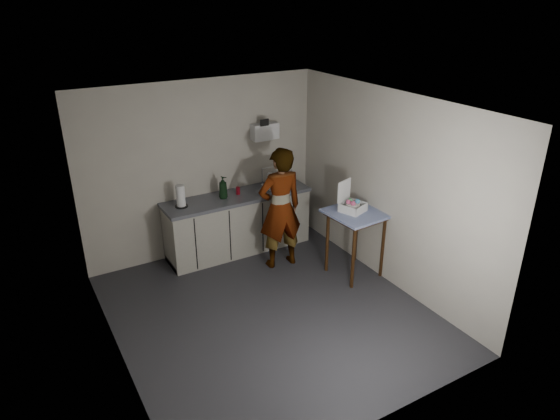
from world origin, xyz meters
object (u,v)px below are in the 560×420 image
side_table (356,220)px  dish_rack (277,182)px  kitchen_counter (238,225)px  dark_bottle (222,190)px  soap_bottle (223,187)px  bakery_box (352,205)px  paper_towel (181,197)px  standing_man (280,208)px  soda_can (238,191)px

side_table → dish_rack: (-0.41, 1.47, 0.14)m
kitchen_counter → dark_bottle: bearing=178.2°
soap_bottle → dark_bottle: 0.05m
dish_rack → side_table: bearing=-74.4°
side_table → bakery_box: bakery_box is taller
paper_towel → bakery_box: size_ratio=0.77×
side_table → kitchen_counter: bearing=123.0°
standing_man → dark_bottle: 0.92m
side_table → soda_can: soda_can is taller
dish_rack → standing_man: bearing=-116.2°
soap_bottle → paper_towel: size_ratio=1.05×
dish_rack → bakery_box: bakery_box is taller
standing_man → dish_rack: size_ratio=4.30×
standing_man → soap_bottle: (-0.55, 0.70, 0.19)m
side_table → dark_bottle: size_ratio=3.97×
soap_bottle → paper_towel: soap_bottle is taller
standing_man → dish_rack: bearing=-112.1°
soda_can → side_table: bearing=-54.3°
soda_can → dish_rack: 0.65m
side_table → soda_can: (-1.07, 1.49, 0.14)m
dark_bottle → dish_rack: size_ratio=0.58×
kitchen_counter → soda_can: size_ratio=19.83×
paper_towel → bakery_box: bearing=-36.1°
dish_rack → kitchen_counter: bearing=-178.3°
soda_can → paper_towel: paper_towel is taller
bakery_box → kitchen_counter: bearing=107.8°
side_table → soap_bottle: 1.98m
dark_bottle → paper_towel: paper_towel is taller
standing_man → dark_bottle: bearing=-47.6°
bakery_box → side_table: bearing=-73.0°
kitchen_counter → soda_can: (0.03, 0.03, 0.54)m
soda_can → dish_rack: dish_rack is taller
soap_bottle → standing_man: bearing=-51.8°
bakery_box → standing_man: bearing=117.1°
dark_bottle → paper_towel: bearing=-179.7°
kitchen_counter → side_table: side_table is taller
side_table → soda_can: bearing=121.6°
dish_rack → bakery_box: size_ratio=1.00×
soda_can → dish_rack: size_ratio=0.27×
standing_man → soap_bottle: 0.91m
side_table → soap_bottle: soap_bottle is taller
side_table → soap_bottle: (-1.32, 1.45, 0.25)m
soap_bottle → dark_bottle: (-0.01, 0.01, -0.05)m
soap_bottle → bakery_box: 1.88m
side_table → dish_rack: bearing=101.5°
kitchen_counter → paper_towel: paper_towel is taller
soap_bottle → dark_bottle: soap_bottle is taller
soda_can → kitchen_counter: bearing=-136.1°
dark_bottle → side_table: bearing=-47.7°
side_table → standing_man: (-0.77, 0.75, 0.06)m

